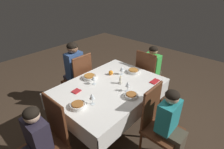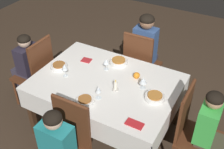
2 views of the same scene
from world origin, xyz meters
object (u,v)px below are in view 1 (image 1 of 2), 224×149
dining_table (109,90)px  person_child_green (153,69)px  bowl_east (133,71)px  candle_centerpiece (120,81)px  chair_east (147,74)px  wine_glass_north (94,78)px  napkin_spare_side (155,81)px  wine_glass_south (128,84)px  person_child_dark (34,145)px  wine_glass_west (92,97)px  wine_glass_east (122,69)px  bowl_north (89,77)px  chair_south (158,122)px  chair_north (80,78)px  bowl_west (78,105)px  person_adult_denim (73,69)px  person_child_teal (171,126)px  bowl_south (131,95)px  chair_west (49,137)px  orange_fruit (111,73)px  napkin_red_folded (76,91)px

dining_table → person_child_green: (1.20, -0.04, -0.08)m
bowl_east → candle_centerpiece: size_ratio=1.59×
chair_east → wine_glass_north: bearing=77.8°
bowl_east → napkin_spare_side: 0.42m
candle_centerpiece → wine_glass_south: bearing=-114.1°
person_child_dark → wine_glass_west: size_ratio=6.45×
person_child_green → wine_glass_east: person_child_green is taller
bowl_north → napkin_spare_side: 1.02m
bowl_north → napkin_spare_side: (0.60, -0.82, -0.02)m
chair_east → wine_glass_east: 0.70m
chair_south → person_child_dark: person_child_dark is taller
chair_north → bowl_west: chair_north is taller
dining_table → person_adult_denim: (0.07, 0.97, 0.01)m
person_adult_denim → candle_centerpiece: size_ratio=9.05×
person_child_teal → bowl_north: bearing=93.1°
chair_east → napkin_spare_side: chair_east is taller
chair_east → bowl_north: 1.17m
bowl_west → person_child_dark: bearing=177.3°
wine_glass_west → wine_glass_east: size_ratio=1.14×
chair_north → bowl_south: (-0.08, -1.21, 0.24)m
person_child_dark → bowl_north: (1.16, 0.40, 0.21)m
dining_table → candle_centerpiece: bearing=-25.7°
bowl_north → wine_glass_north: 0.21m
bowl_east → bowl_south: bearing=-146.5°
person_child_teal → candle_centerpiece: person_child_teal is taller
chair_east → person_child_dark: bearing=89.3°
dining_table → bowl_south: bowl_south is taller
chair_west → orange_fruit: 1.34m
person_adult_denim → wine_glass_west: (-0.52, -1.10, 0.19)m
wine_glass_south → candle_centerpiece: size_ratio=1.19×
napkin_red_folded → napkin_spare_side: same height
bowl_west → napkin_red_folded: bearing=55.3°
person_child_teal → person_child_green: bearing=38.9°
chair_south → candle_centerpiece: size_ratio=7.70×
bowl_north → wine_glass_west: wine_glass_west is taller
person_child_dark → orange_fruit: (1.47, 0.23, 0.22)m
bowl_west → wine_glass_south: size_ratio=1.27×
wine_glass_west → bowl_west: bearing=149.8°
orange_fruit → napkin_red_folded: (-0.69, 0.03, -0.03)m
person_child_green → wine_glass_south: bearing=102.0°
chair_west → candle_centerpiece: 1.21m
wine_glass_east → chair_north: bearing=115.0°
bowl_south → bowl_east: bearing=33.5°
bowl_east → napkin_red_folded: bearing=165.6°
person_child_teal → wine_glass_west: size_ratio=6.64×
bowl_south → chair_north: bearing=86.2°
chair_west → person_child_green: bearing=89.3°
chair_south → bowl_north: bearing=93.6°
wine_glass_west → napkin_red_folded: (0.04, 0.38, -0.11)m
chair_south → wine_glass_east: chair_south is taller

